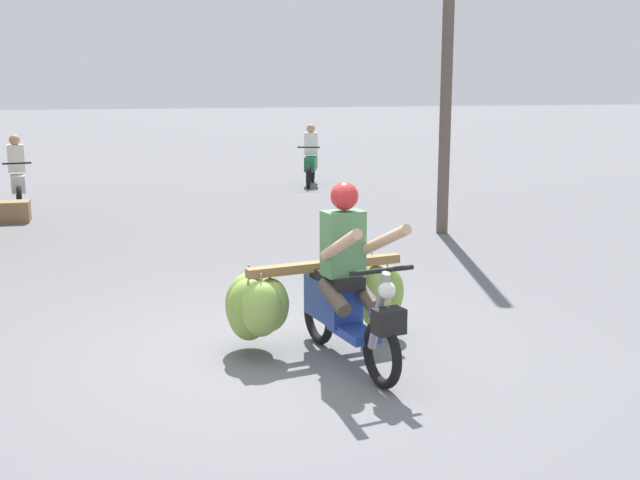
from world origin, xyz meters
TOP-DOWN VIEW (x-y plane):
  - ground_plane at (0.00, 0.00)m, footprint 120.00×120.00m
  - motorbike_main_loaded at (0.31, 0.09)m, footprint 1.80×1.91m
  - motorbike_distant_ahead_left at (-3.26, 9.30)m, footprint 0.51×1.62m
  - motorbike_distant_ahead_right at (2.91, 11.35)m, footprint 0.69×1.56m
  - produce_crate at (-3.19, 7.82)m, footprint 0.56×0.40m
  - utility_pole at (3.61, 5.13)m, footprint 0.18×0.18m

SIDE VIEW (x-z plane):
  - ground_plane at x=0.00m, z-range 0.00..0.00m
  - produce_crate at x=-3.19m, z-range 0.00..0.36m
  - motorbike_main_loaded at x=0.31m, z-range -0.27..1.31m
  - motorbike_distant_ahead_left at x=-3.26m, z-range -0.13..1.27m
  - motorbike_distant_ahead_right at x=2.91m, z-range -0.13..1.27m
  - utility_pole at x=3.61m, z-range 0.00..6.09m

